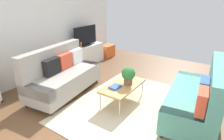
# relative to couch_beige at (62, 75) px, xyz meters

# --- Properties ---
(ground_plane) EXTENTS (7.68, 7.68, 0.00)m
(ground_plane) POSITION_rel_couch_beige_xyz_m (0.28, -1.54, -0.45)
(ground_plane) COLOR brown
(wall_far) EXTENTS (6.40, 0.12, 2.90)m
(wall_far) POSITION_rel_couch_beige_xyz_m (0.28, 1.26, 1.00)
(wall_far) COLOR white
(wall_far) RESTS_ON ground_plane
(area_rug) EXTENTS (2.90, 2.20, 0.01)m
(area_rug) POSITION_rel_couch_beige_xyz_m (0.35, -1.62, -0.45)
(area_rug) COLOR beige
(area_rug) RESTS_ON ground_plane
(couch_beige) EXTENTS (2.00, 1.09, 1.10)m
(couch_beige) POSITION_rel_couch_beige_xyz_m (0.00, 0.00, 0.00)
(couch_beige) COLOR gray
(couch_beige) RESTS_ON ground_plane
(couch_green) EXTENTS (1.99, 1.06, 1.10)m
(couch_green) POSITION_rel_couch_beige_xyz_m (0.69, -2.85, -0.01)
(couch_green) COLOR teal
(couch_green) RESTS_ON ground_plane
(coffee_table) EXTENTS (1.10, 0.56, 0.42)m
(coffee_table) POSITION_rel_couch_beige_xyz_m (0.40, -1.42, -0.06)
(coffee_table) COLOR #B7844C
(coffee_table) RESTS_ON ground_plane
(tv_console) EXTENTS (1.40, 0.44, 0.64)m
(tv_console) POSITION_rel_couch_beige_xyz_m (1.86, 0.92, -0.13)
(tv_console) COLOR silver
(tv_console) RESTS_ON ground_plane
(tv) EXTENTS (1.00, 0.20, 0.64)m
(tv) POSITION_rel_couch_beige_xyz_m (1.86, 0.90, 0.50)
(tv) COLOR black
(tv) RESTS_ON tv_console
(storage_trunk) EXTENTS (0.52, 0.40, 0.44)m
(storage_trunk) POSITION_rel_couch_beige_xyz_m (2.96, 0.82, -0.23)
(storage_trunk) COLOR orange
(storage_trunk) RESTS_ON ground_plane
(potted_plant) EXTENTS (0.29, 0.29, 0.39)m
(potted_plant) POSITION_rel_couch_beige_xyz_m (0.49, -1.50, 0.19)
(potted_plant) COLOR brown
(potted_plant) RESTS_ON coffee_table
(table_book_0) EXTENTS (0.25, 0.20, 0.04)m
(table_book_0) POSITION_rel_couch_beige_xyz_m (0.20, -1.36, -0.01)
(table_book_0) COLOR #3359B2
(table_book_0) RESTS_ON coffee_table
(vase_0) EXTENTS (0.12, 0.12, 0.15)m
(vase_0) POSITION_rel_couch_beige_xyz_m (1.28, 0.97, 0.26)
(vase_0) COLOR #4C72B2
(vase_0) RESTS_ON tv_console
(vase_1) EXTENTS (0.08, 0.08, 0.16)m
(vase_1) POSITION_rel_couch_beige_xyz_m (1.47, 0.97, 0.27)
(vase_1) COLOR #4C72B2
(vase_1) RESTS_ON tv_console
(bottle_0) EXTENTS (0.04, 0.04, 0.17)m
(bottle_0) POSITION_rel_couch_beige_xyz_m (1.61, 0.88, 0.27)
(bottle_0) COLOR orange
(bottle_0) RESTS_ON tv_console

